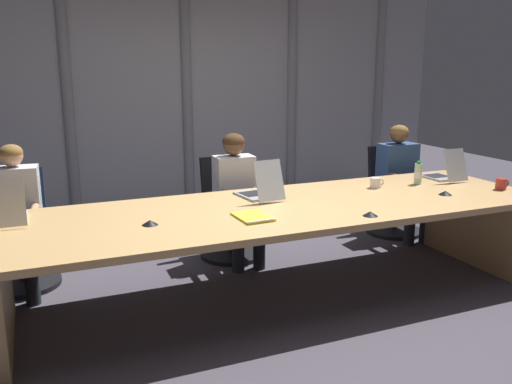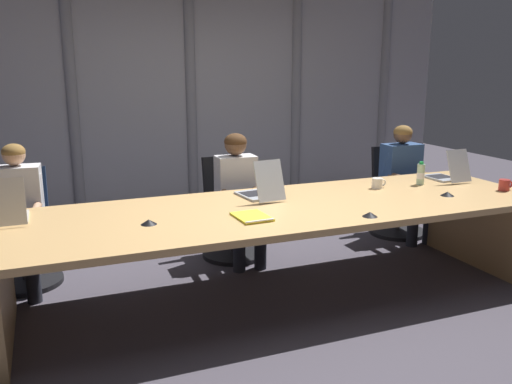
% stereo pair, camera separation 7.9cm
% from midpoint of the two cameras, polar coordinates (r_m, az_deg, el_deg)
% --- Properties ---
extents(ground_plane, '(13.44, 13.44, 0.00)m').
position_cam_midpoint_polar(ground_plane, '(4.32, 2.79, -10.98)').
color(ground_plane, '#47424C').
extents(conference_table, '(4.42, 1.31, 0.73)m').
position_cam_midpoint_polar(conference_table, '(4.11, 2.88, -3.32)').
color(conference_table, tan).
rests_on(conference_table, ground_plane).
extents(curtain_backdrop, '(6.72, 0.17, 3.00)m').
position_cam_midpoint_polar(curtain_backdrop, '(6.34, -6.76, 10.74)').
color(curtain_backdrop, '#9999A0').
rests_on(curtain_backdrop, ground_plane).
extents(laptop_left_end, '(0.23, 0.41, 0.33)m').
position_cam_midpoint_polar(laptop_left_end, '(4.02, -24.31, -2.05)').
color(laptop_left_end, beige).
rests_on(laptop_left_end, conference_table).
extents(laptop_left_mid, '(0.30, 0.48, 0.33)m').
position_cam_midpoint_polar(laptop_left_mid, '(4.32, 0.97, 0.16)').
color(laptop_left_mid, '#A8ADB7').
rests_on(laptop_left_mid, conference_table).
extents(laptop_center, '(0.24, 0.43, 0.31)m').
position_cam_midpoint_polar(laptop_center, '(5.33, 20.15, 1.82)').
color(laptop_center, '#A8ADB7').
rests_on(laptop_center, conference_table).
extents(office_chair_left_end, '(0.60, 0.60, 0.95)m').
position_cam_midpoint_polar(office_chair_left_end, '(4.84, -23.29, -4.89)').
color(office_chair_left_end, navy).
rests_on(office_chair_left_end, ground_plane).
extents(office_chair_left_mid, '(0.60, 0.60, 0.94)m').
position_cam_midpoint_polar(office_chair_left_mid, '(5.10, -2.20, -2.91)').
color(office_chair_left_mid, black).
rests_on(office_chair_left_mid, ground_plane).
extents(office_chair_center, '(0.60, 0.60, 0.93)m').
position_cam_midpoint_polar(office_chair_center, '(5.99, 15.18, -0.96)').
color(office_chair_center, black).
rests_on(office_chair_center, ground_plane).
extents(person_left_end, '(0.41, 0.57, 1.19)m').
position_cam_midpoint_polar(person_left_end, '(4.60, -23.70, -1.83)').
color(person_left_end, silver).
rests_on(person_left_end, ground_plane).
extents(person_left_mid, '(0.38, 0.55, 1.18)m').
position_cam_midpoint_polar(person_left_mid, '(4.88, -1.39, 0.31)').
color(person_left_mid, silver).
rests_on(person_left_mid, ground_plane).
extents(person_center, '(0.41, 0.55, 1.18)m').
position_cam_midpoint_polar(person_center, '(5.78, 16.08, 1.78)').
color(person_center, '#335184').
rests_on(person_center, ground_plane).
extents(water_bottle_primary, '(0.07, 0.07, 0.21)m').
position_cam_midpoint_polar(water_bottle_primary, '(5.04, 17.65, 1.81)').
color(water_bottle_primary, '#ADD1B2').
rests_on(water_bottle_primary, conference_table).
extents(coffee_mug_near, '(0.14, 0.09, 0.10)m').
position_cam_midpoint_polar(coffee_mug_near, '(5.07, 25.48, 0.68)').
color(coffee_mug_near, '#B2332D').
rests_on(coffee_mug_near, conference_table).
extents(coffee_mug_far, '(0.14, 0.09, 0.09)m').
position_cam_midpoint_polar(coffee_mug_far, '(4.80, 13.34, 0.92)').
color(coffee_mug_far, white).
rests_on(coffee_mug_far, conference_table).
extents(conference_mic_left_side, '(0.11, 0.11, 0.03)m').
position_cam_midpoint_polar(conference_mic_left_side, '(3.67, -10.81, -3.17)').
color(conference_mic_left_side, black).
rests_on(conference_mic_left_side, conference_table).
extents(conference_mic_middle, '(0.11, 0.11, 0.03)m').
position_cam_midpoint_polar(conference_mic_middle, '(3.89, 12.66, -2.34)').
color(conference_mic_middle, black).
rests_on(conference_mic_middle, conference_table).
extents(conference_mic_right_side, '(0.11, 0.11, 0.03)m').
position_cam_midpoint_polar(conference_mic_right_side, '(4.69, 20.26, -0.18)').
color(conference_mic_right_side, black).
rests_on(conference_mic_right_side, conference_table).
extents(spiral_notepad, '(0.23, 0.32, 0.03)m').
position_cam_midpoint_polar(spiral_notepad, '(3.76, 0.17, -2.68)').
color(spiral_notepad, yellow).
rests_on(spiral_notepad, conference_table).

